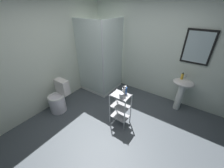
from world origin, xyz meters
TOP-DOWN VIEW (x-y plane):
  - ground_plane at (0.00, 0.00)m, footprint 4.20×4.20m
  - wall_back at (0.01, 1.85)m, footprint 4.20×0.14m
  - wall_left at (-1.85, 0.00)m, footprint 0.10×4.20m
  - shower_stall at (-1.23, 1.17)m, footprint 0.92×0.92m
  - pedestal_sink at (0.88, 1.52)m, footprint 0.46×0.37m
  - sink_faucet at (0.88, 1.64)m, footprint 0.03×0.03m
  - toilet at (-1.48, -0.17)m, footprint 0.37×0.49m
  - storage_cart at (-0.03, 0.30)m, footprint 0.38×0.28m
  - hand_soap_bottle at (0.81, 1.54)m, footprint 0.06×0.06m
  - lotion_bottle_white at (0.02, 0.31)m, footprint 0.06×0.06m
  - shampoo_bottle_blue at (0.01, 0.39)m, footprint 0.07×0.07m
  - rinse_cup at (0.02, 0.23)m, footprint 0.08×0.08m

SIDE VIEW (x-z plane):
  - ground_plane at x=0.00m, z-range -0.02..0.00m
  - toilet at x=-1.48m, z-range -0.07..0.69m
  - storage_cart at x=-0.03m, z-range 0.07..0.81m
  - shower_stall at x=-1.23m, z-range -0.54..1.46m
  - pedestal_sink at x=0.88m, z-range 0.17..0.98m
  - rinse_cup at x=0.02m, z-range 0.74..0.84m
  - shampoo_bottle_blue at x=0.01m, z-range 0.73..0.90m
  - lotion_bottle_white at x=0.02m, z-range 0.73..0.94m
  - sink_faucet at x=0.88m, z-range 0.81..0.91m
  - hand_soap_bottle at x=0.81m, z-range 0.80..0.95m
  - wall_left at x=-1.85m, z-range 0.00..2.50m
  - wall_back at x=0.01m, z-range 0.00..2.50m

